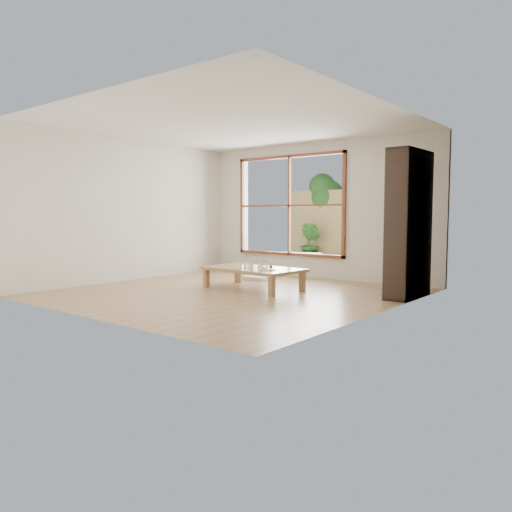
{
  "coord_description": "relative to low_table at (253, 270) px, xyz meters",
  "views": [
    {
      "loc": [
        5.14,
        -5.8,
        1.23
      ],
      "look_at": [
        0.08,
        0.51,
        0.55
      ],
      "focal_mm": 35.0,
      "sensor_mm": 36.0,
      "label": 1
    }
  ],
  "objects": [
    {
      "name": "floor_cushion",
      "position": [
        -0.67,
        1.01,
        -0.28
      ],
      "size": [
        0.52,
        0.52,
        0.07
      ],
      "primitive_type": "cube",
      "rotation": [
        0.0,
        0.0,
        0.05
      ],
      "color": "silver",
      "rests_on": "ground"
    },
    {
      "name": "garden_bench",
      "position": [
        -1.02,
        2.78,
        0.01
      ],
      "size": [
        1.17,
        0.7,
        0.36
      ],
      "rotation": [
        0.0,
        0.0,
        0.36
      ],
      "color": "#2E1F19",
      "rests_on": "deck"
    },
    {
      "name": "bamboo_fence",
      "position": [
        -0.61,
        4.05,
        0.59
      ],
      "size": [
        2.8,
        0.06,
        1.8
      ],
      "primitive_type": "cube",
      "color": "tan",
      "rests_on": "ground"
    },
    {
      "name": "glass_tall",
      "position": [
        -0.06,
        -0.16,
        0.11
      ],
      "size": [
        0.07,
        0.07,
        0.13
      ],
      "primitive_type": "cylinder",
      "color": "silver",
      "rests_on": "low_table"
    },
    {
      "name": "ground",
      "position": [
        -0.01,
        -0.51,
        -0.31
      ],
      "size": [
        5.0,
        5.0,
        0.0
      ],
      "primitive_type": "plane",
      "color": "#9F7E4F",
      "rests_on": "ground"
    },
    {
      "name": "glass_mid",
      "position": [
        0.17,
        0.12,
        0.09
      ],
      "size": [
        0.07,
        0.07,
        0.1
      ],
      "primitive_type": "cylinder",
      "color": "silver",
      "rests_on": "low_table"
    },
    {
      "name": "shrub_right",
      "position": [
        0.11,
        3.71,
        0.19
      ],
      "size": [
        0.93,
        0.83,
        0.96
      ],
      "primitive_type": "imported",
      "rotation": [
        0.0,
        0.0,
        -0.09
      ],
      "color": "#306726",
      "rests_on": "deck"
    },
    {
      "name": "glass_short",
      "position": [
        0.03,
        0.08,
        0.09
      ],
      "size": [
        0.08,
        0.08,
        0.1
      ],
      "primitive_type": "cylinder",
      "color": "silver",
      "rests_on": "low_table"
    },
    {
      "name": "low_table",
      "position": [
        0.0,
        0.0,
        0.0
      ],
      "size": [
        1.68,
        1.02,
        0.35
      ],
      "rotation": [
        0.0,
        0.0,
        -0.07
      ],
      "color": "#A87F51",
      "rests_on": "ground"
    },
    {
      "name": "shrub_left",
      "position": [
        -1.3,
        3.79,
        0.22
      ],
      "size": [
        0.68,
        0.62,
        1.0
      ],
      "primitive_type": "imported",
      "rotation": [
        0.0,
        0.0,
        -0.38
      ],
      "color": "#306726",
      "rests_on": "deck"
    },
    {
      "name": "food_tray",
      "position": [
        0.38,
        -0.12,
        0.06
      ],
      "size": [
        0.29,
        0.25,
        0.08
      ],
      "rotation": [
        0.0,
        0.0,
        -0.33
      ],
      "color": "white",
      "rests_on": "low_table"
    },
    {
      "name": "garden_tree",
      "position": [
        -1.29,
        4.35,
        1.31
      ],
      "size": [
        1.04,
        0.85,
        2.22
      ],
      "color": "#4C3D2D",
      "rests_on": "ground"
    },
    {
      "name": "glass_small",
      "position": [
        -0.03,
        0.1,
        0.08
      ],
      "size": [
        0.05,
        0.05,
        0.07
      ],
      "primitive_type": "cylinder",
      "color": "silver",
      "rests_on": "low_table"
    },
    {
      "name": "bookshelf",
      "position": [
        2.3,
        0.79,
        0.77
      ],
      "size": [
        0.35,
        0.97,
        2.16
      ],
      "primitive_type": "cube",
      "color": "#2E1F19",
      "rests_on": "ground"
    },
    {
      "name": "deck",
      "position": [
        -0.61,
        3.05,
        -0.31
      ],
      "size": [
        2.8,
        2.0,
        0.05
      ],
      "primitive_type": "cube",
      "color": "#3E352D",
      "rests_on": "ground"
    }
  ]
}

